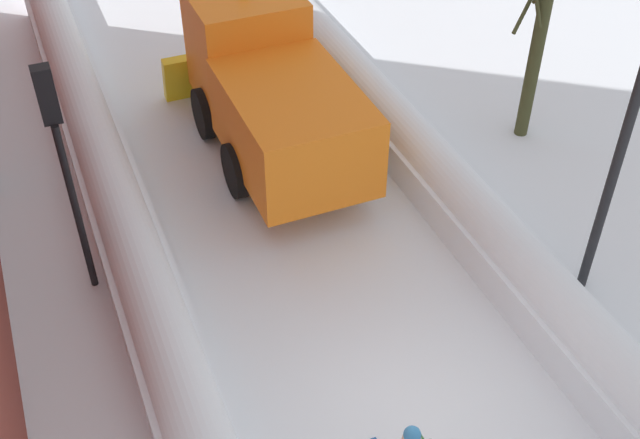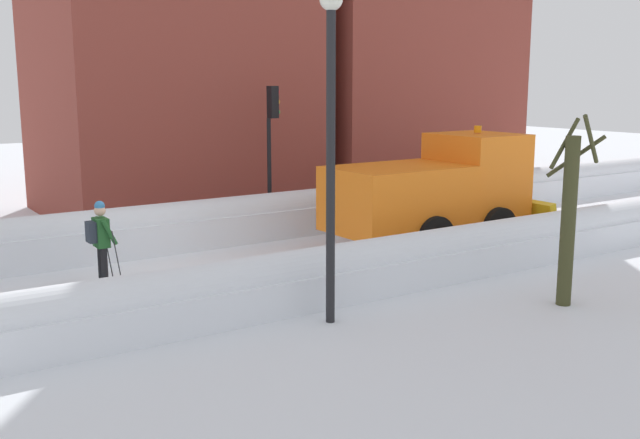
# 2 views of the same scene
# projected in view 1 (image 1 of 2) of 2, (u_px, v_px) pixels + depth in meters

# --- Properties ---
(ground_plane) EXTENTS (80.00, 80.00, 0.00)m
(ground_plane) POSITION_uv_depth(u_px,v_px,m) (211.00, 91.00, 18.59)
(ground_plane) COLOR white
(snowbank_left) EXTENTS (1.10, 36.00, 1.24)m
(snowbank_left) POSITION_uv_depth(u_px,v_px,m) (79.00, 94.00, 17.35)
(snowbank_left) COLOR white
(snowbank_left) RESTS_ON ground
(snowbank_right) EXTENTS (1.10, 36.00, 1.12)m
(snowbank_right) POSITION_uv_depth(u_px,v_px,m) (327.00, 48.00, 19.13)
(snowbank_right) COLOR white
(snowbank_right) RESTS_ON ground
(plow_truck) EXTENTS (3.20, 5.98, 3.12)m
(plow_truck) POSITION_uv_depth(u_px,v_px,m) (270.00, 89.00, 15.79)
(plow_truck) COLOR orange
(plow_truck) RESTS_ON ground
(traffic_light_pole) EXTENTS (0.28, 0.42, 4.14)m
(traffic_light_pole) POSITION_uv_depth(u_px,v_px,m) (58.00, 141.00, 11.87)
(traffic_light_pole) COLOR black
(traffic_light_pole) RESTS_ON ground
(street_lamp) EXTENTS (0.40, 0.40, 5.83)m
(street_lamp) POSITION_uv_depth(u_px,v_px,m) (635.00, 103.00, 11.31)
(street_lamp) COLOR black
(street_lamp) RESTS_ON ground
(bare_tree_near) EXTENTS (1.12, 0.94, 3.71)m
(bare_tree_near) POSITION_uv_depth(u_px,v_px,m) (534.00, 61.00, 16.11)
(bare_tree_near) COLOR #3A3B20
(bare_tree_near) RESTS_ON ground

